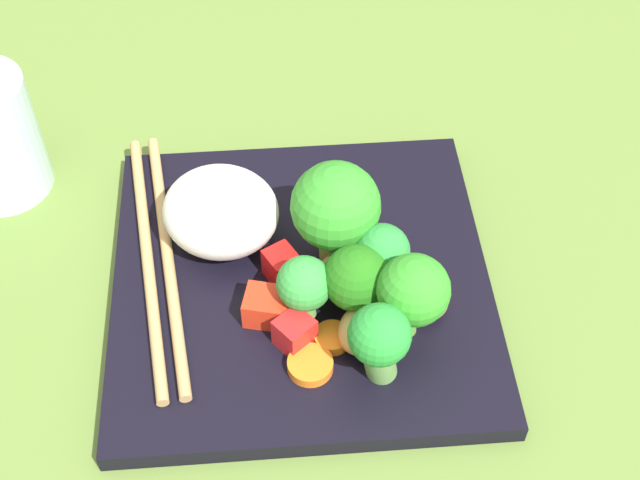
{
  "coord_description": "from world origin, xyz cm",
  "views": [
    {
      "loc": [
        -2.09,
        -37.79,
        49.02
      ],
      "look_at": [
        1.42,
        1.37,
        3.46
      ],
      "focal_mm": 49.43,
      "sensor_mm": 36.0,
      "label": 1
    }
  ],
  "objects_px": {
    "square_plate": "(301,282)",
    "chopstick_pair": "(157,256)",
    "rice_mound": "(221,212)",
    "broccoli_floret_0": "(382,254)",
    "carrot_slice_1": "(332,338)"
  },
  "relations": [
    {
      "from": "broccoli_floret_0",
      "to": "chopstick_pair",
      "type": "bearing_deg",
      "value": 166.1
    },
    {
      "from": "square_plate",
      "to": "rice_mound",
      "type": "relative_size",
      "value": 3.2
    },
    {
      "from": "broccoli_floret_0",
      "to": "chopstick_pair",
      "type": "relative_size",
      "value": 0.24
    },
    {
      "from": "broccoli_floret_0",
      "to": "square_plate",
      "type": "bearing_deg",
      "value": 164.02
    },
    {
      "from": "square_plate",
      "to": "rice_mound",
      "type": "bearing_deg",
      "value": 144.51
    },
    {
      "from": "square_plate",
      "to": "chopstick_pair",
      "type": "distance_m",
      "value": 0.1
    },
    {
      "from": "chopstick_pair",
      "to": "square_plate",
      "type": "bearing_deg",
      "value": 70.4
    },
    {
      "from": "broccoli_floret_0",
      "to": "chopstick_pair",
      "type": "height_order",
      "value": "broccoli_floret_0"
    },
    {
      "from": "carrot_slice_1",
      "to": "chopstick_pair",
      "type": "height_order",
      "value": "same"
    },
    {
      "from": "chopstick_pair",
      "to": "rice_mound",
      "type": "bearing_deg",
      "value": 100.89
    },
    {
      "from": "broccoli_floret_0",
      "to": "rice_mound",
      "type": "bearing_deg",
      "value": 153.42
    },
    {
      "from": "rice_mound",
      "to": "carrot_slice_1",
      "type": "relative_size",
      "value": 3.4
    },
    {
      "from": "carrot_slice_1",
      "to": "chopstick_pair",
      "type": "bearing_deg",
      "value": 145.47
    },
    {
      "from": "chopstick_pair",
      "to": "carrot_slice_1",
      "type": "bearing_deg",
      "value": 48.66
    },
    {
      "from": "broccoli_floret_0",
      "to": "carrot_slice_1",
      "type": "height_order",
      "value": "broccoli_floret_0"
    }
  ]
}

